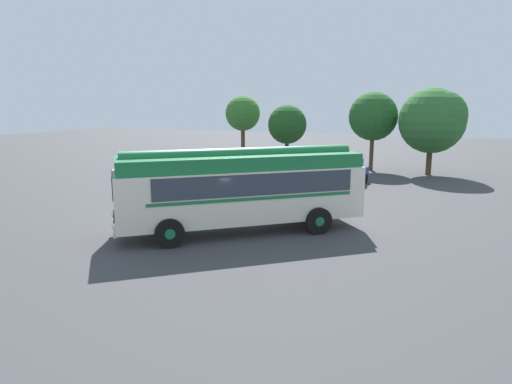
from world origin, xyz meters
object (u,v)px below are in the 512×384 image
(vintage_bus, at_px, (241,187))
(car_near_left, at_px, (226,165))
(car_mid_left, at_px, (259,168))
(car_far_right, at_px, (345,172))
(car_mid_right, at_px, (302,171))

(vintage_bus, distance_m, car_near_left, 14.08)
(car_near_left, xyz_separation_m, car_mid_left, (2.74, -0.37, 0.00))
(vintage_bus, distance_m, car_far_right, 12.60)
(vintage_bus, distance_m, car_mid_left, 12.56)
(vintage_bus, xyz_separation_m, car_far_right, (1.42, 12.48, -1.05))
(vintage_bus, height_order, car_mid_right, vintage_bus)
(car_mid_left, distance_m, car_mid_right, 3.04)
(vintage_bus, bearing_deg, car_near_left, 120.58)
(car_far_right, bearing_deg, car_mid_right, -168.68)
(car_mid_left, height_order, car_mid_right, same)
(vintage_bus, xyz_separation_m, car_mid_left, (-4.40, 11.72, -1.05))
(car_near_left, xyz_separation_m, car_mid_right, (5.78, -0.17, 0.00))
(vintage_bus, height_order, car_mid_left, vintage_bus)
(vintage_bus, xyz_separation_m, car_mid_right, (-1.36, 11.92, -1.05))
(car_near_left, height_order, car_far_right, same)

